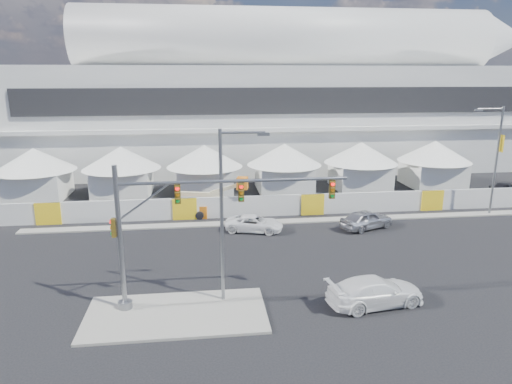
{
  "coord_description": "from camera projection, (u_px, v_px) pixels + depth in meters",
  "views": [
    {
      "loc": [
        -4.35,
        -26.2,
        13.08
      ],
      "look_at": [
        0.06,
        10.0,
        3.56
      ],
      "focal_mm": 32.0,
      "sensor_mm": 36.0,
      "label": 1
    }
  ],
  "objects": [
    {
      "name": "streetlight_median",
      "position": [
        226.0,
        205.0,
        25.53
      ],
      "size": [
        2.78,
        0.28,
        10.06
      ],
      "color": "gray",
      "rests_on": "median_island"
    },
    {
      "name": "ground",
      "position": [
        274.0,
        286.0,
        28.98
      ],
      "size": [
        160.0,
        160.0,
        0.0
      ],
      "primitive_type": "plane",
      "color": "black",
      "rests_on": "ground"
    },
    {
      "name": "traffic_mast",
      "position": [
        169.0,
        228.0,
        25.06
      ],
      "size": [
        13.01,
        0.8,
        8.27
      ],
      "color": "gray",
      "rests_on": "median_island"
    },
    {
      "name": "pickup_near",
      "position": [
        375.0,
        291.0,
        26.41
      ],
      "size": [
        3.2,
        6.04,
        1.67
      ],
      "primitive_type": "imported",
      "rotation": [
        0.0,
        0.0,
        1.73
      ],
      "color": "white",
      "rests_on": "ground"
    },
    {
      "name": "hoarding_fence",
      "position": [
        312.0,
        204.0,
        43.36
      ],
      "size": [
        70.0,
        0.25,
        2.0
      ],
      "primitive_type": "cube",
      "color": "silver",
      "rests_on": "ground"
    },
    {
      "name": "streetlight_curb",
      "position": [
        495.0,
        153.0,
        42.14
      ],
      "size": [
        3.02,
        0.68,
        10.21
      ],
      "color": "slate",
      "rests_on": "ground"
    },
    {
      "name": "boom_lift",
      "position": [
        196.0,
        205.0,
        43.03
      ],
      "size": [
        7.8,
        2.58,
        3.85
      ],
      "rotation": [
        0.0,
        0.0,
        -0.24
      ],
      "color": "orange",
      "rests_on": "ground"
    },
    {
      "name": "stadium",
      "position": [
        288.0,
        98.0,
        67.48
      ],
      "size": [
        80.0,
        24.8,
        21.98
      ],
      "color": "silver",
      "rests_on": "ground"
    },
    {
      "name": "tent_row",
      "position": [
        245.0,
        164.0,
        51.29
      ],
      "size": [
        53.4,
        8.4,
        5.4
      ],
      "color": "white",
      "rests_on": "ground"
    },
    {
      "name": "sedan_silver",
      "position": [
        366.0,
        219.0,
        39.46
      ],
      "size": [
        3.63,
        5.22,
        1.65
      ],
      "primitive_type": "imported",
      "rotation": [
        0.0,
        0.0,
        1.96
      ],
      "color": "#AAAAAF",
      "rests_on": "ground"
    },
    {
      "name": "lot_car_b",
      "position": [
        509.0,
        188.0,
        50.43
      ],
      "size": [
        1.82,
        4.28,
        1.44
      ],
      "primitive_type": "imported",
      "rotation": [
        0.0,
        0.0,
        1.54
      ],
      "color": "black",
      "rests_on": "ground"
    },
    {
      "name": "far_curb",
      "position": [
        461.0,
        215.0,
        43.31
      ],
      "size": [
        80.0,
        1.2,
        0.12
      ],
      "primitive_type": "cube",
      "color": "gray",
      "rests_on": "ground"
    },
    {
      "name": "pickup_curb",
      "position": [
        254.0,
        223.0,
        38.82
      ],
      "size": [
        3.48,
        5.32,
        1.36
      ],
      "primitive_type": "imported",
      "rotation": [
        0.0,
        0.0,
        1.3
      ],
      "color": "white",
      "rests_on": "ground"
    },
    {
      "name": "median_island",
      "position": [
        176.0,
        314.0,
        25.38
      ],
      "size": [
        10.0,
        5.0,
        0.15
      ],
      "primitive_type": "cube",
      "color": "gray",
      "rests_on": "ground"
    }
  ]
}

